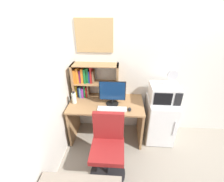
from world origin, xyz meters
name	(u,v)px	position (x,y,z in m)	size (l,w,h in m)	color
wall_back	(187,66)	(0.40, 0.02, 1.30)	(6.40, 0.04, 2.60)	silver
wall_left	(6,126)	(-1.62, -1.60, 1.30)	(0.04, 4.40, 2.60)	silver
desk	(106,114)	(-0.93, -0.33, 0.52)	(1.25, 0.67, 0.74)	#997047
hutch_bookshelf	(89,80)	(-1.25, -0.11, 1.06)	(0.78, 0.25, 0.61)	#997047
monitor	(112,93)	(-0.82, -0.36, 0.96)	(0.43, 0.21, 0.41)	black
keyboard	(112,109)	(-0.82, -0.52, 0.75)	(0.46, 0.13, 0.02)	silver
computer_mouse	(130,109)	(-0.54, -0.52, 0.76)	(0.05, 0.10, 0.04)	black
water_bottle	(74,98)	(-1.46, -0.37, 0.84)	(0.07, 0.07, 0.21)	silver
mini_fridge	(159,119)	(0.02, -0.28, 0.40)	(0.48, 0.56, 0.80)	white
microwave	(164,93)	(0.02, -0.28, 0.94)	(0.46, 0.39, 0.27)	silver
desk_fan	(172,77)	(0.09, -0.29, 1.23)	(0.16, 0.11, 0.27)	silver
desk_chair	(108,150)	(-0.84, -1.04, 0.43)	(0.51, 0.51, 0.96)	black
wall_corkboard	(94,36)	(-1.13, -0.01, 1.78)	(0.60, 0.02, 0.51)	tan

